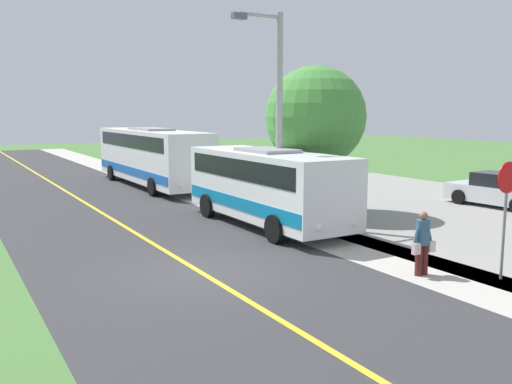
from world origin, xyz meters
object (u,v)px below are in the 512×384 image
at_px(street_light_pole, 276,110).
at_px(tree_curbside, 315,117).
at_px(shuttle_bus_front, 267,183).
at_px(transit_bus_rear, 151,154).
at_px(stop_sign, 506,200).
at_px(parked_car_near, 501,191).
at_px(pedestrian_with_bags, 423,241).

xyz_separation_m(street_light_pole, tree_curbside, (-2.53, -1.10, -0.29)).
bearing_deg(shuttle_bus_front, street_light_pole, -179.09).
xyz_separation_m(transit_bus_rear, stop_sign, (-1.56, 20.49, 0.23)).
distance_m(transit_bus_rear, street_light_pole, 12.38).
distance_m(street_light_pole, parked_car_near, 10.99).
xyz_separation_m(shuttle_bus_front, stop_sign, (-1.61, 8.33, 0.44)).
relative_size(shuttle_bus_front, street_light_pole, 1.08).
height_order(transit_bus_rear, street_light_pole, street_light_pole).
height_order(pedestrian_with_bags, parked_car_near, pedestrian_with_bags).
xyz_separation_m(transit_bus_rear, tree_curbside, (-2.86, 11.05, 2.09)).
relative_size(street_light_pole, parked_car_near, 1.65).
height_order(stop_sign, tree_curbside, tree_curbside).
bearing_deg(stop_sign, parked_car_near, -144.07).
bearing_deg(parked_car_near, transit_bus_rear, -52.69).
bearing_deg(shuttle_bus_front, parked_car_near, 170.58).
bearing_deg(shuttle_bus_front, transit_bus_rear, -90.25).
relative_size(parked_car_near, tree_curbside, 0.77).
bearing_deg(tree_curbside, shuttle_bus_front, 20.79).
bearing_deg(pedestrian_with_bags, parked_car_near, -153.01).
relative_size(shuttle_bus_front, tree_curbside, 1.37).
distance_m(pedestrian_with_bags, tree_curbside, 9.15).
bearing_deg(transit_bus_rear, stop_sign, 94.34).
relative_size(stop_sign, parked_car_near, 0.64).
distance_m(transit_bus_rear, parked_car_near, 17.54).
xyz_separation_m(pedestrian_with_bags, street_light_pole, (-0.20, -7.12, 3.25)).
distance_m(pedestrian_with_bags, parked_car_near, 11.77).
relative_size(transit_bus_rear, pedestrian_with_bags, 7.18).
distance_m(street_light_pole, tree_curbside, 2.77).
height_order(shuttle_bus_front, street_light_pole, street_light_pole).
bearing_deg(pedestrian_with_bags, street_light_pole, -91.61).
xyz_separation_m(shuttle_bus_front, tree_curbside, (-2.91, -1.10, 2.31)).
distance_m(shuttle_bus_front, stop_sign, 8.50).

